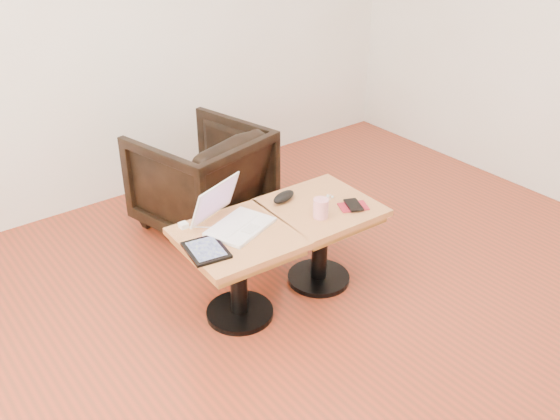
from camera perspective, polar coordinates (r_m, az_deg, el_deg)
room_shell at (r=2.25m, az=8.69°, el=11.26°), size 4.52×4.52×2.71m
side_table_left at (r=3.04m, az=-3.89°, el=-4.23°), size 0.55×0.55×0.48m
side_table_right at (r=3.30m, az=3.72°, el=-1.32°), size 0.54×0.54×0.48m
laptop at (r=3.03m, az=-4.42°, el=-0.73°), size 0.40×0.38×0.22m
tablet at (r=2.87m, az=-6.77°, el=-3.66°), size 0.20×0.24×0.02m
charging_adapter at (r=3.06m, az=-8.82°, el=-1.39°), size 0.04×0.04×0.02m
glasses_case at (r=3.26m, az=0.35°, el=1.22°), size 0.17×0.11×0.05m
striped_cup at (r=3.10m, az=3.75°, el=0.17°), size 0.08×0.08×0.10m
earbuds_tangle at (r=3.30m, az=4.33°, el=1.19°), size 0.07×0.05×0.01m
phone_on_sleeve at (r=3.23m, az=6.73°, el=0.39°), size 0.17×0.15×0.02m
armchair at (r=3.89m, az=-7.18°, el=2.88°), size 0.83×0.84×0.64m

